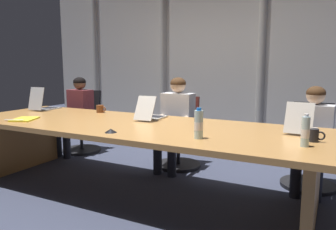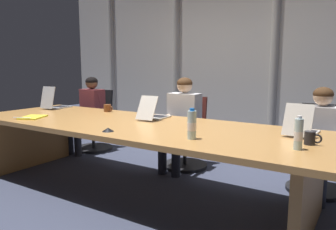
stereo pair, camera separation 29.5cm
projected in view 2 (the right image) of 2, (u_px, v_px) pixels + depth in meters
ground_plane at (135, 191)px, 3.55m from camera, size 13.33×13.33×0.00m
conference_table at (134, 136)px, 3.46m from camera, size 3.99×1.32×0.75m
curtain_backdrop at (225, 56)px, 5.35m from camera, size 6.67×0.17×3.02m
laptop_left_end at (56, 104)px, 4.60m from camera, size 0.26×0.42×0.32m
laptop_left_mid at (154, 114)px, 3.70m from camera, size 0.24×0.45×0.27m
laptop_center at (302, 128)px, 2.86m from camera, size 0.26×0.43×0.28m
office_chair_left_end at (95, 127)px, 5.31m from camera, size 0.60×0.61×0.96m
office_chair_left_mid at (186, 141)px, 4.40m from camera, size 0.60×0.61×0.94m
office_chair_center at (317, 159)px, 3.54m from camera, size 0.60×0.60×0.93m
person_left_end at (88, 110)px, 5.11m from camera, size 0.42×0.57×1.18m
person_left_mid at (181, 117)px, 4.22m from camera, size 0.42×0.55×1.20m
person_center at (319, 135)px, 3.35m from camera, size 0.42×0.56×1.14m
water_bottle_primary at (298, 134)px, 2.34m from camera, size 0.06×0.06×0.25m
water_bottle_secondary at (192, 125)px, 2.68m from camera, size 0.07×0.07×0.26m
coffee_mug_near at (108, 108)px, 4.27m from camera, size 0.14×0.09×0.10m
coffee_mug_far at (310, 138)px, 2.50m from camera, size 0.13×0.08×0.10m
conference_mic_left_side at (108, 130)px, 3.00m from camera, size 0.11×0.11×0.03m
spiral_notepad at (33, 117)px, 3.77m from camera, size 0.32×0.37×0.03m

